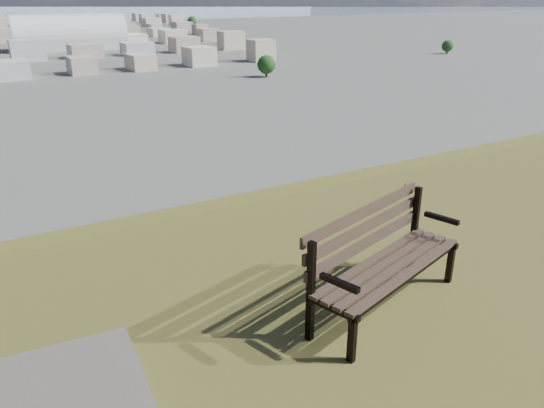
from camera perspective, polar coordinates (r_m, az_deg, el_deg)
park_bench at (r=4.68m, az=11.63°, el=-5.30°), size 1.78×1.01×0.89m
arena at (r=299.14m, az=-20.84°, el=16.30°), size 55.09×26.96×22.54m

